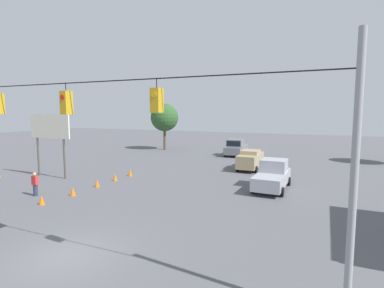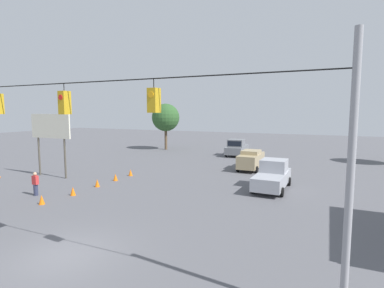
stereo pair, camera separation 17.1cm
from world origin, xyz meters
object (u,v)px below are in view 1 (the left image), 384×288
Objects in this scene: overhead_signal_span at (67,138)px; pickup_truck_silver_oncoming_far at (272,176)px; pickup_truck_grey_withflow_deep at (236,148)px; traffic_cone_second at (73,191)px; traffic_cone_fifth at (130,173)px; tree_horizon_right at (165,118)px; pedestrian at (35,184)px; traffic_cone_nearest at (42,200)px; sedan_tan_oncoming_deep at (250,159)px; roadside_billboard at (50,130)px; traffic_cone_fourth at (115,177)px; traffic_cone_third at (97,183)px.

overhead_signal_span is 15.15m from pickup_truck_silver_oncoming_far.
pickup_truck_grey_withflow_deep is at bearing -87.17° from overhead_signal_span.
traffic_cone_second is 6.74m from traffic_cone_fifth.
tree_horizon_right reaches higher than pickup_truck_grey_withflow_deep.
pedestrian is at bearing 75.02° from traffic_cone_fifth.
traffic_cone_nearest is 0.37× the size of pedestrian.
roadside_billboard reaches higher than sedan_tan_oncoming_deep.
tree_horizon_right is (15.24, -10.05, 3.76)m from sedan_tan_oncoming_deep.
pedestrian is at bearing -30.77° from overhead_signal_span.
pedestrian is (14.26, 8.46, -0.18)m from pickup_truck_silver_oncoming_far.
sedan_tan_oncoming_deep is at bearing -122.06° from traffic_cone_second.
pickup_truck_grey_withflow_deep is 1.06× the size of pickup_truck_silver_oncoming_far.
pickup_truck_silver_oncoming_far is 1.15× the size of sedan_tan_oncoming_deep.
overhead_signal_span is 3.63× the size of roadside_billboard.
traffic_cone_second is 1.00× the size of traffic_cone_fourth.
traffic_cone_nearest and traffic_cone_second have the same top height.
roadside_billboard is at bearing -30.49° from traffic_cone_second.
traffic_cone_second is (8.79, 14.03, -0.70)m from sedan_tan_oncoming_deep.
traffic_cone_third is (6.42, -8.64, -4.34)m from overhead_signal_span.
pickup_truck_grey_withflow_deep is at bearing -107.52° from traffic_cone_fifth.
overhead_signal_span is at bearing 92.83° from pickup_truck_grey_withflow_deep.
tree_horizon_right is (6.23, -26.34, 4.46)m from traffic_cone_nearest.
pickup_truck_grey_withflow_deep is 9.55m from sedan_tan_oncoming_deep.
overhead_signal_span is at bearing 149.11° from traffic_cone_nearest.
pickup_truck_grey_withflow_deep is 9.47× the size of traffic_cone_third.
traffic_cone_nearest is 2.44m from pedestrian.
pickup_truck_grey_withflow_deep is 1.02× the size of roadside_billboard.
traffic_cone_nearest is 8.99m from traffic_cone_fifth.
pickup_truck_silver_oncoming_far is at bearing 137.86° from tree_horizon_right.
sedan_tan_oncoming_deep is at bearing -127.72° from traffic_cone_third.
overhead_signal_span reaches higher than pedestrian.
pickup_truck_grey_withflow_deep is 11.99m from tree_horizon_right.
traffic_cone_third is 22.93m from tree_horizon_right.
traffic_cone_fifth is 0.11× the size of roadside_billboard.
traffic_cone_nearest is at bearing 84.53° from traffic_cone_second.
roadside_billboard is at bearing -44.72° from traffic_cone_nearest.
traffic_cone_fourth and traffic_cone_fifth have the same top height.
traffic_cone_nearest is at bearing -30.89° from overhead_signal_span.
pickup_truck_grey_withflow_deep is at bearing -103.85° from traffic_cone_third.
pickup_truck_silver_oncoming_far is 8.91× the size of traffic_cone_fifth.
pickup_truck_grey_withflow_deep is 9.47× the size of traffic_cone_second.
traffic_cone_nearest is at bearing 78.53° from pickup_truck_grey_withflow_deep.
roadside_billboard is at bearing 60.05° from pickup_truck_grey_withflow_deep.
pickup_truck_grey_withflow_deep is 16.90m from pickup_truck_silver_oncoming_far.
pickup_truck_silver_oncoming_far reaches higher than pedestrian.
roadside_billboard is at bearing -50.32° from pedestrian.
pickup_truck_grey_withflow_deep is 20.85m from traffic_cone_third.
pickup_truck_silver_oncoming_far reaches higher than traffic_cone_nearest.
sedan_tan_oncoming_deep is 7.73× the size of traffic_cone_fifth.
overhead_signal_span is 15.82m from roadside_billboard.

